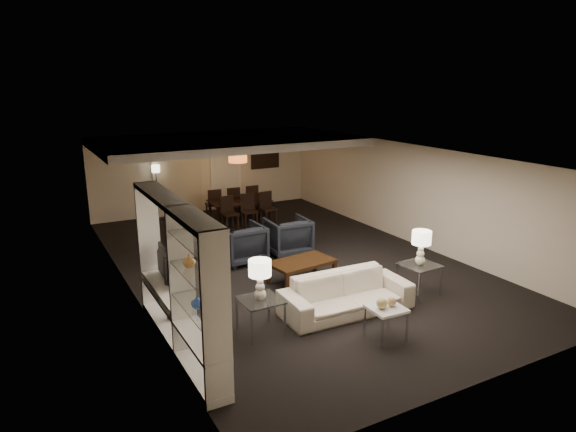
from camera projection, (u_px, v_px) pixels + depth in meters
The scene contains 35 objects.
floor at pixel (288, 262), 11.73m from camera, with size 11.00×11.00×0.00m, color black.
ceiling at pixel (288, 154), 11.09m from camera, with size 7.00×11.00×0.02m, color silver.
wall_back at pixel (204, 172), 16.08m from camera, with size 7.00×0.02×2.50m, color beige.
wall_front at pixel (487, 300), 6.74m from camera, with size 7.00×0.02×2.50m, color beige.
wall_left at pixel (127, 231), 9.80m from camera, with size 0.02×11.00×2.50m, color beige.
wall_right at pixel (409, 193), 13.02m from camera, with size 0.02×11.00×2.50m, color beige.
ceiling_soffit at pixel (227, 141), 14.08m from camera, with size 7.00×4.00×0.20m, color silver.
curtains at pixel (177, 176), 15.61m from camera, with size 1.50×0.12×2.40m, color beige.
door at pixel (226, 176), 16.43m from camera, with size 0.90×0.05×2.10m, color silver.
painting at pixel (265, 158), 16.94m from camera, with size 0.95×0.04×0.65m, color #142D38.
media_unit at pixel (177, 278), 7.70m from camera, with size 0.38×3.40×2.35m, color white, non-canonical shape.
pendant_light at pixel (238, 158), 14.35m from camera, with size 0.52×0.52×0.24m, color #D8591E.
sofa at pixel (346, 294), 9.15m from camera, with size 2.37×0.93×0.69m, color beige.
coffee_table at pixel (302, 271), 10.54m from camera, with size 1.30×0.76×0.47m, color black, non-canonical shape.
armchair_left at pixel (242, 244), 11.65m from camera, with size 0.94×0.97×0.88m, color black.
armchair_right at pixel (288, 236), 12.20m from camera, with size 0.94×0.97×0.88m, color black.
side_table_left at pixel (261, 317), 8.38m from camera, with size 0.65×0.65×0.61m, color silver, non-canonical shape.
side_table_right at pixel (419, 279), 9.95m from camera, with size 0.65×0.65×0.61m, color white, non-canonical shape.
table_lamp_left at pixel (260, 280), 8.21m from camera, with size 0.37×0.37×0.67m, color beige, non-canonical shape.
table_lamp_right at pixel (421, 248), 9.78m from camera, with size 0.37×0.37×0.67m, color white, non-canonical shape.
marble_table at pixel (386, 323), 8.24m from camera, with size 0.54×0.54×0.54m, color white, non-canonical shape.
gold_gourd_a at pixel (382, 303), 8.10m from camera, with size 0.17×0.17×0.17m, color tan.
gold_gourd_b at pixel (392, 302), 8.19m from camera, with size 0.15×0.15×0.15m, color tan.
television at pixel (162, 266), 8.59m from camera, with size 0.13×0.97×0.56m, color black.
vase_blue at pixel (197, 302), 6.92m from camera, with size 0.17×0.17×0.18m, color #254BA1.
vase_amber at pixel (189, 261), 7.02m from camera, with size 0.18×0.18×0.19m, color #CE8F44.
floor_speaker at pixel (171, 291), 8.58m from camera, with size 0.14×0.14×1.25m, color black.
dining_table at pixel (240, 211), 15.09m from camera, with size 1.76×0.98×0.62m, color black.
chair_nl at pixel (230, 213), 14.22m from camera, with size 0.43×0.43×0.92m, color black, non-canonical shape.
chair_nm at pixel (249, 211), 14.50m from camera, with size 0.43×0.43×0.92m, color black, non-canonical shape.
chair_nr at pixel (268, 208), 14.77m from camera, with size 0.43×0.43×0.92m, color black, non-canonical shape.
chair_fl at pixel (213, 204), 15.32m from camera, with size 0.43×0.43×0.92m, color black, non-canonical shape.
chair_fm at pixel (232, 201), 15.60m from camera, with size 0.43×0.43×0.92m, color black, non-canonical shape.
chair_fr at pixel (250, 199), 15.88m from camera, with size 0.43×0.43×0.92m, color black, non-canonical shape.
floor_lamp at pixel (157, 192), 15.20m from camera, with size 0.24×0.24×1.63m, color black, non-canonical shape.
Camera 1 is at (-5.28, -9.72, 4.06)m, focal length 32.00 mm.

